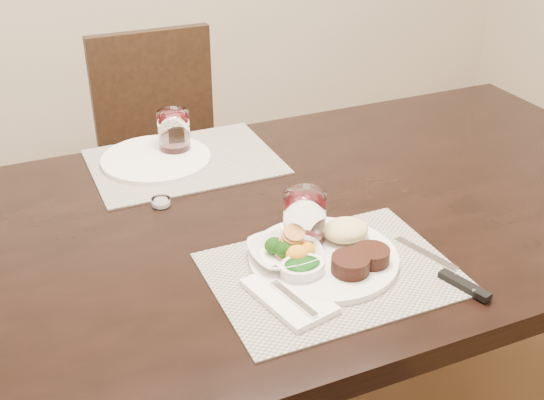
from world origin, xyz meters
name	(u,v)px	position (x,y,z in m)	size (l,w,h in m)	color
dining_table	(274,247)	(0.00, 0.00, 0.67)	(2.00, 1.00, 0.75)	black
chair_far	(165,152)	(0.00, 0.93, 0.50)	(0.42, 0.42, 0.90)	black
placemat_near	(332,273)	(0.01, -0.25, 0.75)	(0.46, 0.34, 0.00)	gray
placemat_far	(184,161)	(-0.10, 0.34, 0.75)	(0.46, 0.34, 0.00)	gray
dinner_plate	(331,253)	(0.03, -0.21, 0.77)	(0.29, 0.29, 0.05)	silver
napkin_fork	(289,296)	(-0.10, -0.29, 0.76)	(0.13, 0.19, 0.02)	silver
steak_knife	(455,277)	(0.21, -0.36, 0.76)	(0.06, 0.25, 0.01)	silver
cracker_bowl	(285,253)	(-0.05, -0.17, 0.77)	(0.15, 0.15, 0.06)	silver
sauce_ramekin	(302,270)	(-0.05, -0.24, 0.77)	(0.09, 0.13, 0.07)	silver
wine_glass_near	(304,222)	(0.01, -0.13, 0.81)	(0.09, 0.09, 0.12)	silver
far_plate	(156,159)	(-0.17, 0.36, 0.76)	(0.28, 0.28, 0.01)	silver
wine_glass_far	(174,135)	(-0.11, 0.39, 0.80)	(0.08, 0.08, 0.11)	silver
salt_cellar	(161,202)	(-0.21, 0.14, 0.76)	(0.04, 0.04, 0.02)	silver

